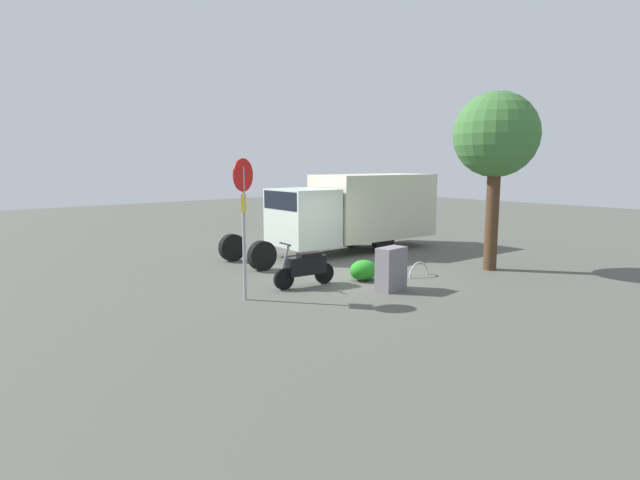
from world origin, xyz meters
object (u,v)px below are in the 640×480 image
at_px(utility_cabinet, 391,269).
at_px(box_truck_near, 354,209).
at_px(motorcycle, 306,267).
at_px(bike_rack_hoop, 418,276).
at_px(street_tree, 496,137).
at_px(stop_sign, 244,207).

bearing_deg(utility_cabinet, box_truck_near, -125.21).
xyz_separation_m(motorcycle, bike_rack_hoop, (-3.22, 1.17, -0.52)).
xyz_separation_m(box_truck_near, motorcycle, (4.81, 3.11, -1.05)).
bearing_deg(street_tree, utility_cabinet, -3.51).
bearing_deg(box_truck_near, stop_sign, 29.11).
distance_m(street_tree, utility_cabinet, 5.42).
distance_m(box_truck_near, motorcycle, 5.82).
xyz_separation_m(stop_sign, bike_rack_hoop, (-5.16, 1.05, -2.22)).
height_order(box_truck_near, street_tree, street_tree).
xyz_separation_m(motorcycle, street_tree, (-5.60, 1.99, 3.45)).
relative_size(street_tree, utility_cabinet, 4.79).
xyz_separation_m(motorcycle, stop_sign, (1.95, 0.12, 1.70)).
xyz_separation_m(box_truck_near, bike_rack_hoop, (1.59, 4.28, -1.57)).
distance_m(box_truck_near, utility_cabinet, 6.01).
relative_size(utility_cabinet, bike_rack_hoop, 1.30).
relative_size(motorcycle, street_tree, 0.34).
bearing_deg(utility_cabinet, bike_rack_hoop, -162.97).
distance_m(motorcycle, street_tree, 6.87).
bearing_deg(stop_sign, box_truck_near, -154.42).
height_order(motorcycle, utility_cabinet, motorcycle).
distance_m(motorcycle, stop_sign, 2.59).
height_order(box_truck_near, stop_sign, stop_sign).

